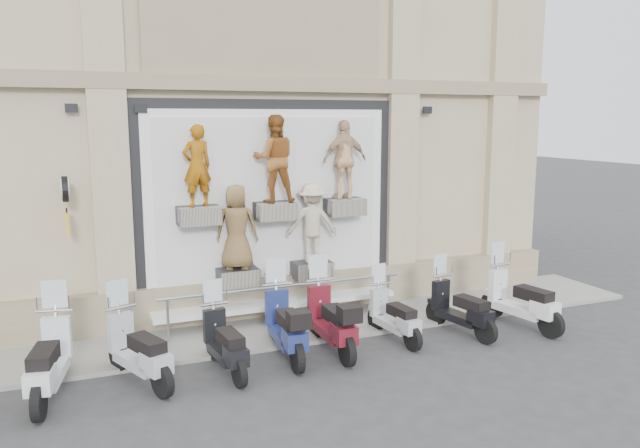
{
  "coord_description": "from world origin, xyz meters",
  "views": [
    {
      "loc": [
        -3.96,
        -9.25,
        4.18
      ],
      "look_at": [
        0.7,
        1.9,
        2.12
      ],
      "focal_mm": 35.0,
      "sensor_mm": 36.0,
      "label": 1
    }
  ],
  "objects_px": {
    "scooter_g": "(394,305)",
    "scooter_h": "(461,297)",
    "guard_rail": "(286,307)",
    "scooter_c": "(138,336)",
    "scooter_i": "(522,288)",
    "scooter_e": "(285,312)",
    "scooter_b": "(48,346)",
    "scooter_f": "(331,307)",
    "clock_sign_bracket": "(66,197)",
    "scooter_d": "(225,330)"
  },
  "relations": [
    {
      "from": "scooter_e",
      "to": "scooter_h",
      "type": "distance_m",
      "value": 3.55
    },
    {
      "from": "scooter_d",
      "to": "scooter_h",
      "type": "height_order",
      "value": "scooter_h"
    },
    {
      "from": "scooter_e",
      "to": "scooter_c",
      "type": "bearing_deg",
      "value": -171.98
    },
    {
      "from": "scooter_i",
      "to": "scooter_d",
      "type": "bearing_deg",
      "value": 169.41
    },
    {
      "from": "scooter_h",
      "to": "scooter_g",
      "type": "bearing_deg",
      "value": 161.99
    },
    {
      "from": "guard_rail",
      "to": "scooter_c",
      "type": "relative_size",
      "value": 2.61
    },
    {
      "from": "guard_rail",
      "to": "scooter_e",
      "type": "distance_m",
      "value": 1.47
    },
    {
      "from": "scooter_i",
      "to": "scooter_h",
      "type": "bearing_deg",
      "value": 163.76
    },
    {
      "from": "guard_rail",
      "to": "scooter_i",
      "type": "relative_size",
      "value": 2.5
    },
    {
      "from": "scooter_e",
      "to": "scooter_g",
      "type": "xyz_separation_m",
      "value": [
        2.17,
        0.0,
        -0.13
      ]
    },
    {
      "from": "scooter_c",
      "to": "clock_sign_bracket",
      "type": "bearing_deg",
      "value": 93.38
    },
    {
      "from": "guard_rail",
      "to": "scooter_b",
      "type": "distance_m",
      "value": 4.57
    },
    {
      "from": "scooter_c",
      "to": "scooter_d",
      "type": "relative_size",
      "value": 1.08
    },
    {
      "from": "scooter_c",
      "to": "scooter_i",
      "type": "distance_m",
      "value": 7.42
    },
    {
      "from": "scooter_g",
      "to": "scooter_b",
      "type": "bearing_deg",
      "value": 176.57
    },
    {
      "from": "guard_rail",
      "to": "scooter_e",
      "type": "bearing_deg",
      "value": -109.56
    },
    {
      "from": "scooter_c",
      "to": "scooter_f",
      "type": "bearing_deg",
      "value": -19.29
    },
    {
      "from": "clock_sign_bracket",
      "to": "scooter_e",
      "type": "relative_size",
      "value": 0.5
    },
    {
      "from": "clock_sign_bracket",
      "to": "scooter_e",
      "type": "height_order",
      "value": "clock_sign_bracket"
    },
    {
      "from": "clock_sign_bracket",
      "to": "scooter_h",
      "type": "bearing_deg",
      "value": -15.95
    },
    {
      "from": "guard_rail",
      "to": "scooter_g",
      "type": "bearing_deg",
      "value": -38.46
    },
    {
      "from": "scooter_g",
      "to": "scooter_h",
      "type": "bearing_deg",
      "value": -12.55
    },
    {
      "from": "scooter_b",
      "to": "scooter_i",
      "type": "xyz_separation_m",
      "value": [
        8.72,
        -0.16,
        -0.01
      ]
    },
    {
      "from": "guard_rail",
      "to": "scooter_d",
      "type": "xyz_separation_m",
      "value": [
        -1.63,
        -1.6,
        0.26
      ]
    },
    {
      "from": "guard_rail",
      "to": "scooter_d",
      "type": "bearing_deg",
      "value": -135.48
    },
    {
      "from": "scooter_e",
      "to": "scooter_d",
      "type": "bearing_deg",
      "value": -163.08
    },
    {
      "from": "scooter_b",
      "to": "scooter_e",
      "type": "distance_m",
      "value": 3.82
    },
    {
      "from": "scooter_f",
      "to": "scooter_h",
      "type": "relative_size",
      "value": 1.12
    },
    {
      "from": "scooter_b",
      "to": "scooter_h",
      "type": "relative_size",
      "value": 1.12
    },
    {
      "from": "scooter_c",
      "to": "scooter_h",
      "type": "xyz_separation_m",
      "value": [
        6.07,
        -0.02,
        -0.05
      ]
    },
    {
      "from": "scooter_h",
      "to": "scooter_i",
      "type": "distance_m",
      "value": 1.36
    },
    {
      "from": "scooter_d",
      "to": "scooter_g",
      "type": "distance_m",
      "value": 3.33
    },
    {
      "from": "scooter_f",
      "to": "guard_rail",
      "type": "bearing_deg",
      "value": 106.86
    },
    {
      "from": "scooter_e",
      "to": "scooter_i",
      "type": "xyz_separation_m",
      "value": [
        4.9,
        -0.33,
        -0.0
      ]
    },
    {
      "from": "scooter_b",
      "to": "clock_sign_bracket",
      "type": "bearing_deg",
      "value": 89.81
    },
    {
      "from": "scooter_b",
      "to": "guard_rail",
      "type": "bearing_deg",
      "value": 30.61
    },
    {
      "from": "clock_sign_bracket",
      "to": "scooter_f",
      "type": "distance_m",
      "value": 5.06
    },
    {
      "from": "guard_rail",
      "to": "scooter_b",
      "type": "relative_size",
      "value": 2.48
    },
    {
      "from": "guard_rail",
      "to": "scooter_d",
      "type": "height_order",
      "value": "scooter_d"
    },
    {
      "from": "scooter_f",
      "to": "scooter_h",
      "type": "height_order",
      "value": "scooter_f"
    },
    {
      "from": "scooter_c",
      "to": "scooter_i",
      "type": "relative_size",
      "value": 0.96
    },
    {
      "from": "clock_sign_bracket",
      "to": "scooter_h",
      "type": "distance_m",
      "value": 7.54
    },
    {
      "from": "scooter_c",
      "to": "scooter_h",
      "type": "height_order",
      "value": "scooter_c"
    },
    {
      "from": "guard_rail",
      "to": "scooter_b",
      "type": "xyz_separation_m",
      "value": [
        -4.3,
        -1.52,
        0.36
      ]
    },
    {
      "from": "guard_rail",
      "to": "scooter_i",
      "type": "height_order",
      "value": "scooter_i"
    },
    {
      "from": "clock_sign_bracket",
      "to": "scooter_c",
      "type": "distance_m",
      "value": 2.96
    },
    {
      "from": "scooter_e",
      "to": "scooter_f",
      "type": "relative_size",
      "value": 1.0
    },
    {
      "from": "scooter_f",
      "to": "clock_sign_bracket",
      "type": "bearing_deg",
      "value": 158.32
    },
    {
      "from": "scooter_b",
      "to": "scooter_i",
      "type": "bearing_deg",
      "value": 10.13
    },
    {
      "from": "scooter_b",
      "to": "scooter_i",
      "type": "relative_size",
      "value": 1.01
    }
  ]
}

